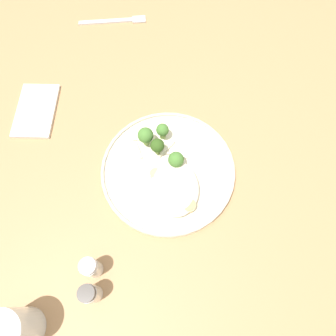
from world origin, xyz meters
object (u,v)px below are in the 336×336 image
object	(u,v)px
seared_scallop_left_edge	(176,189)
salt_shaker	(91,268)
broccoli_floret_front_edge	(176,160)
water_glass	(15,330)
seared_scallop_half_hidden	(174,199)
pepper_shaker	(90,294)
folded_napkin	(36,110)
broccoli_floret_left_leaning	(162,130)
seared_scallop_front_small	(191,205)
broccoli_floret_beside_noodles	(146,136)
dinner_plate	(168,170)
seared_scallop_rear_pale	(155,174)
broccoli_floret_tall_stalk	(157,146)
dinner_fork	(115,21)

from	to	relation	value
seared_scallop_left_edge	salt_shaker	bearing A→B (deg)	-48.65
broccoli_floret_front_edge	salt_shaker	world-z (taller)	salt_shaker
seared_scallop_left_edge	water_glass	world-z (taller)	water_glass
seared_scallop_half_hidden	salt_shaker	distance (m)	0.20
salt_shaker	pepper_shaker	size ratio (longest dim) A/B	1.00
folded_napkin	broccoli_floret_left_leaning	bearing A→B (deg)	72.50
seared_scallop_left_edge	pepper_shaker	size ratio (longest dim) A/B	0.51
seared_scallop_front_small	seared_scallop_left_edge	bearing A→B (deg)	-142.72
broccoli_floret_beside_noodles	pepper_shaker	distance (m)	0.33
broccoli_floret_beside_noodles	pepper_shaker	world-z (taller)	pepper_shaker
folded_napkin	pepper_shaker	bearing A→B (deg)	20.12
dinner_plate	seared_scallop_left_edge	size ratio (longest dim) A/B	8.45
seared_scallop_rear_pale	seared_scallop_left_edge	size ratio (longest dim) A/B	0.71
broccoli_floret_tall_stalk	water_glass	world-z (taller)	water_glass
broccoli_floret_front_edge	salt_shaker	size ratio (longest dim) A/B	0.70
dinner_fork	seared_scallop_rear_pale	bearing A→B (deg)	10.81
seared_scallop_rear_pale	folded_napkin	size ratio (longest dim) A/B	0.16
dinner_fork	folded_napkin	size ratio (longest dim) A/B	1.24
broccoli_floret_tall_stalk	salt_shaker	world-z (taller)	salt_shaker
dinner_plate	broccoli_floret_front_edge	size ratio (longest dim) A/B	6.20
seared_scallop_rear_pale	broccoli_floret_beside_noodles	bearing A→B (deg)	-168.51
folded_napkin	seared_scallop_front_small	bearing A→B (deg)	52.79
seared_scallop_rear_pale	water_glass	bearing A→B (deg)	-41.67
broccoli_floret_front_edge	folded_napkin	distance (m)	0.37
seared_scallop_left_edge	broccoli_floret_left_leaning	distance (m)	0.14
seared_scallop_left_edge	pepper_shaker	distance (m)	0.25
seared_scallop_rear_pale	broccoli_floret_tall_stalk	world-z (taller)	broccoli_floret_tall_stalk
folded_napkin	pepper_shaker	size ratio (longest dim) A/B	2.24
seared_scallop_front_small	pepper_shaker	world-z (taller)	pepper_shaker
water_glass	salt_shaker	bearing A→B (deg)	127.71
seared_scallop_front_small	broccoli_floret_front_edge	size ratio (longest dim) A/B	0.64
dinner_plate	broccoli_floret_tall_stalk	world-z (taller)	broccoli_floret_tall_stalk
broccoli_floret_left_leaning	broccoli_floret_beside_noodles	distance (m)	0.04
seared_scallop_rear_pale	dinner_fork	distance (m)	0.49
dinner_plate	pepper_shaker	size ratio (longest dim) A/B	4.33
seared_scallop_left_edge	broccoli_floret_left_leaning	size ratio (longest dim) A/B	0.78
broccoli_floret_tall_stalk	dinner_fork	world-z (taller)	broccoli_floret_tall_stalk
pepper_shaker	seared_scallop_front_small	bearing A→B (deg)	128.46
broccoli_floret_front_edge	pepper_shaker	distance (m)	0.30
seared_scallop_front_small	broccoli_floret_left_leaning	size ratio (longest dim) A/B	0.68
broccoli_floret_tall_stalk	broccoli_floret_front_edge	world-z (taller)	broccoli_floret_tall_stalk
water_glass	dinner_fork	xyz separation A→B (m)	(-0.75, 0.15, -0.04)
broccoli_floret_front_edge	salt_shaker	xyz separation A→B (m)	(0.21, -0.17, -0.01)
dinner_fork	seared_scallop_left_edge	bearing A→B (deg)	14.41
seared_scallop_left_edge	salt_shaker	size ratio (longest dim) A/B	0.51
broccoli_floret_left_leaning	seared_scallop_front_small	bearing A→B (deg)	15.80
dinner_plate	broccoli_floret_front_edge	distance (m)	0.04
dinner_plate	folded_napkin	size ratio (longest dim) A/B	1.93
seared_scallop_rear_pale	seared_scallop_left_edge	xyz separation A→B (m)	(0.04, 0.04, -0.00)
broccoli_floret_tall_stalk	broccoli_floret_front_edge	distance (m)	0.05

